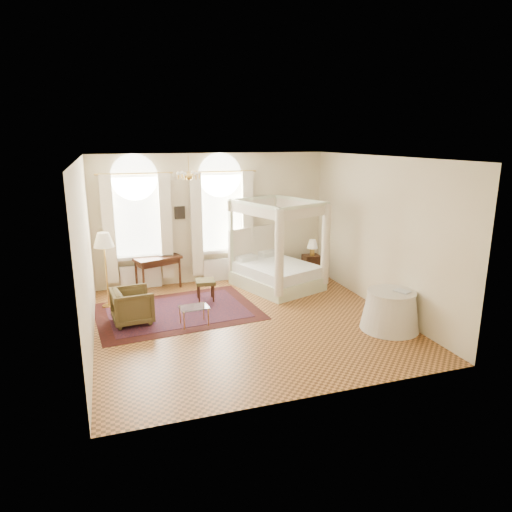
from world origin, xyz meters
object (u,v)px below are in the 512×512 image
Objects in this scene: stool at (205,283)px; coffee_table at (194,309)px; nightstand at (311,266)px; floor_lamp at (104,244)px; writing_desk at (158,262)px; armchair at (132,306)px; side_table at (390,310)px; canopy_bed at (277,268)px.

coffee_table is (-0.52, -1.34, -0.06)m from stool.
floor_lamp is at bearing -172.98° from nightstand.
floor_lamp reaches higher than coffee_table.
nightstand is at bearing -3.43° from writing_desk.
floor_lamp is (-1.62, 1.66, 1.09)m from coffee_table.
armchair is at bearing -154.06° from stool.
nightstand is 0.36× the size of floor_lamp.
side_table is at bearing -90.31° from nightstand.
writing_desk reaches higher than stool.
side_table reaches higher than nightstand.
side_table is (5.24, -3.04, -1.06)m from floor_lamp.
coffee_table is at bearing -45.70° from floor_lamp.
floor_lamp reaches higher than writing_desk.
floor_lamp reaches higher than nightstand.
armchair reaches higher than coffee_table.
canopy_bed is at bearing -77.23° from armchair.
armchair is 1.27m from coffee_table.
armchair reaches higher than nightstand.
nightstand is 5.12m from armchair.
canopy_bed reaches higher than coffee_table.
stool reaches higher than coffee_table.
writing_desk is at bearing 164.40° from canopy_bed.
canopy_bed is at bearing 35.58° from coffee_table.
coffee_table is 0.53× the size of side_table.
armchair is (-0.75, -2.02, -0.35)m from writing_desk.
writing_desk is at bearing 36.33° from floor_lamp.
armchair is at bearing 158.23° from side_table.
stool is 0.63× the size of armchair.
canopy_bed is 1.97m from stool.
armchair is 0.69× the size of side_table.
stool is at bearing -70.08° from armchair.
writing_desk is 2.61m from coffee_table.
floor_lamp is 1.48× the size of side_table.
canopy_bed is 4.05× the size of nightstand.
side_table is at bearing -117.78° from armchair.
stool is (-1.92, -0.41, -0.08)m from canopy_bed.
writing_desk reaches higher than side_table.
stool is at bearing -52.34° from writing_desk.
armchair is at bearing -161.22° from canopy_bed.
canopy_bed is 3.02m from coffee_table.
stool is at bearing -8.35° from floor_lamp.
coffee_table is 2.56m from floor_lamp.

